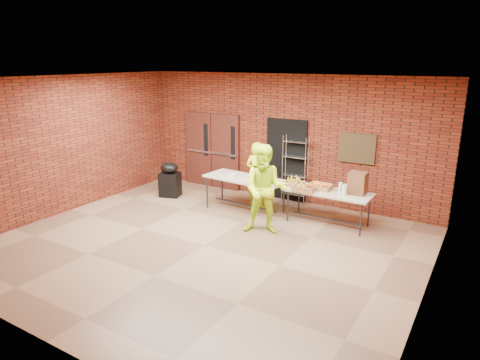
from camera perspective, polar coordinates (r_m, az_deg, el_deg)
name	(u,v)px	position (r m, az deg, el deg)	size (l,w,h in m)	color
room	(203,167)	(8.03, -5.00, 1.75)	(8.08, 7.08, 3.28)	brown
double_doors	(212,150)	(12.13, -3.76, 3.96)	(1.78, 0.12, 2.10)	#4C1D15
dark_doorway	(286,160)	(11.02, 6.16, 2.66)	(1.10, 0.06, 2.10)	black
bronze_plaque	(357,148)	(10.29, 15.34, 4.10)	(0.85, 0.04, 0.70)	#3E2E19
wire_rack	(295,170)	(10.81, 7.34, 1.34)	(0.63, 0.21, 1.73)	silver
table_left	(245,180)	(10.22, 0.66, -0.06)	(2.04, 0.98, 0.82)	#B6AB8B
table_right	(329,194)	(9.55, 11.74, -1.84)	(1.86, 0.80, 0.76)	#B6AB8B
basket_bananas	(295,183)	(9.78, 7.30, -0.46)	(0.43, 0.34, 0.14)	#AB7C45
basket_oranges	(320,186)	(9.62, 10.65, -0.85)	(0.49, 0.38, 0.15)	#AB7C45
basket_apples	(305,187)	(9.49, 8.66, -0.99)	(0.48, 0.38, 0.15)	#AB7C45
muffin_tray	(269,180)	(9.84, 3.94, -0.05)	(0.36, 0.36, 0.09)	#12451A
napkin_box	(232,175)	(10.33, -1.02, 0.68)	(0.17, 0.12, 0.06)	silver
coffee_dispenser	(358,183)	(9.43, 15.40, -0.41)	(0.36, 0.32, 0.48)	brown
cup_stack_front	(344,190)	(9.26, 13.70, -1.33)	(0.08, 0.08, 0.24)	silver
cup_stack_mid	(345,190)	(9.25, 13.79, -1.33)	(0.08, 0.08, 0.25)	silver
cup_stack_back	(340,188)	(9.43, 13.23, -1.02)	(0.08, 0.08, 0.24)	silver
covered_grill	(170,179)	(11.50, -9.33, 0.08)	(0.61, 0.56, 0.92)	black
volunteer_woman	(257,175)	(10.39, 2.30, 0.65)	(0.60, 0.39, 1.65)	#CAFA1B
volunteer_man	(265,190)	(8.85, 3.37, -1.29)	(0.92, 0.72, 1.89)	#CAFA1B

